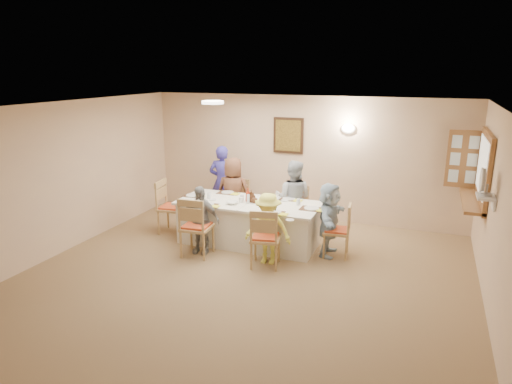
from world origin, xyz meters
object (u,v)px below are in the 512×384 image
at_px(diner_front_right, 268,229).
at_px(diner_front_left, 200,220).
at_px(chair_front_left, 197,226).
at_px(diner_back_right, 293,198).
at_px(desk_fan, 485,185).
at_px(diner_right_end, 329,219).
at_px(serving_hatch, 484,169).
at_px(chair_left_end, 172,207).
at_px(chair_back_right, 295,210).
at_px(chair_back_left, 236,203).
at_px(chair_right_end, 337,230).
at_px(diner_back_left, 233,193).
at_px(dining_table, 249,223).
at_px(condiment_ketchup, 248,195).
at_px(caregiver, 222,182).
at_px(chair_front_right, 265,237).

bearing_deg(diner_front_right, diner_front_left, 176.60).
relative_size(chair_front_left, diner_back_right, 0.72).
bearing_deg(diner_front_right, chair_front_left, -177.69).
height_order(diner_back_right, diner_front_left, diner_back_right).
relative_size(desk_fan, chair_front_left, 0.29).
height_order(diner_front_left, diner_right_end, diner_right_end).
bearing_deg(serving_hatch, chair_left_end, -172.64).
bearing_deg(diner_back_right, chair_back_right, -91.90).
distance_m(chair_back_left, chair_right_end, 2.29).
relative_size(serving_hatch, diner_right_end, 1.22).
distance_m(chair_back_left, diner_back_left, 0.26).
height_order(chair_back_left, chair_left_end, chair_left_end).
xyz_separation_m(dining_table, condiment_ketchup, (-0.03, 0.03, 0.50)).
height_order(chair_right_end, caregiver, caregiver).
bearing_deg(dining_table, diner_right_end, 0.00).
bearing_deg(chair_left_end, diner_front_left, -131.70).
bearing_deg(diner_front_right, diner_right_end, 36.27).
distance_m(chair_front_left, condiment_ketchup, 1.07).
distance_m(chair_back_right, diner_front_right, 1.49).
distance_m(chair_back_left, diner_back_right, 1.23).
height_order(serving_hatch, diner_front_left, serving_hatch).
bearing_deg(chair_front_right, dining_table, -65.05).
height_order(chair_back_left, condiment_ketchup, condiment_ketchup).
relative_size(chair_front_left, chair_left_end, 1.02).
distance_m(diner_back_left, diner_front_right, 1.82).
relative_size(serving_hatch, diner_front_left, 1.30).
xyz_separation_m(chair_back_left, chair_left_end, (-0.95, -0.80, 0.04)).
bearing_deg(diner_back_left, serving_hatch, 173.32).
distance_m(diner_back_left, diner_back_right, 1.20).
distance_m(chair_front_right, diner_back_right, 1.50).
bearing_deg(diner_right_end, diner_front_left, 106.32).
relative_size(dining_table, diner_right_end, 2.01).
bearing_deg(condiment_ketchup, chair_left_end, -178.83).
relative_size(serving_hatch, diner_back_left, 1.08).
height_order(chair_back_right, diner_back_left, diner_back_left).
height_order(chair_right_end, diner_back_left, diner_back_left).
bearing_deg(diner_back_left, diner_front_right, 124.82).
height_order(chair_back_right, diner_front_right, diner_front_right).
relative_size(chair_front_right, caregiver, 0.64).
relative_size(dining_table, chair_left_end, 2.46).
bearing_deg(diner_back_right, diner_front_right, 88.10).
distance_m(desk_fan, diner_back_right, 3.36).
xyz_separation_m(desk_fan, diner_back_left, (-4.16, 1.36, -0.86)).
bearing_deg(dining_table, caregiver, 132.40).
bearing_deg(chair_front_right, diner_front_right, -101.92).
bearing_deg(serving_hatch, chair_front_right, -154.34).
bearing_deg(diner_back_left, chair_back_left, -96.61).
relative_size(chair_front_right, condiment_ketchup, 4.06).
bearing_deg(caregiver, chair_left_end, 58.41).
distance_m(chair_front_left, chair_front_right, 1.20).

